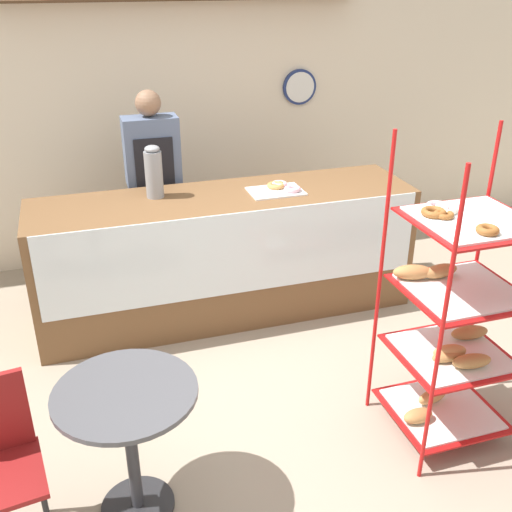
% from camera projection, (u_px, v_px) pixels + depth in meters
% --- Properties ---
extents(ground_plane, '(14.00, 14.00, 0.00)m').
position_uv_depth(ground_plane, '(275.00, 399.00, 3.75)').
color(ground_plane, gray).
extents(back_wall, '(10.00, 0.30, 2.70)m').
position_uv_depth(back_wall, '(187.00, 104.00, 5.24)').
color(back_wall, beige).
rests_on(back_wall, ground_plane).
extents(display_counter, '(2.81, 0.73, 0.95)m').
position_uv_depth(display_counter, '(226.00, 255.00, 4.53)').
color(display_counter, brown).
rests_on(display_counter, ground_plane).
extents(pastry_rack, '(0.65, 0.62, 1.72)m').
position_uv_depth(pastry_rack, '(453.00, 321.00, 3.21)').
color(pastry_rack, '#B71414').
rests_on(pastry_rack, ground_plane).
extents(person_worker, '(0.42, 0.23, 1.63)m').
position_uv_depth(person_worker, '(154.00, 186.00, 4.70)').
color(person_worker, '#282833').
rests_on(person_worker, ground_plane).
extents(cafe_table, '(0.66, 0.66, 0.72)m').
position_uv_depth(cafe_table, '(128.00, 422.00, 2.77)').
color(cafe_table, '#262628').
rests_on(cafe_table, ground_plane).
extents(coffee_carafe, '(0.12, 0.12, 0.38)m').
position_uv_depth(coffee_carafe, '(154.00, 172.00, 4.22)').
color(coffee_carafe, gray).
rests_on(coffee_carafe, display_counter).
extents(donut_tray_counter, '(0.39, 0.29, 0.05)m').
position_uv_depth(donut_tray_counter, '(279.00, 188.00, 4.41)').
color(donut_tray_counter, white).
rests_on(donut_tray_counter, display_counter).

